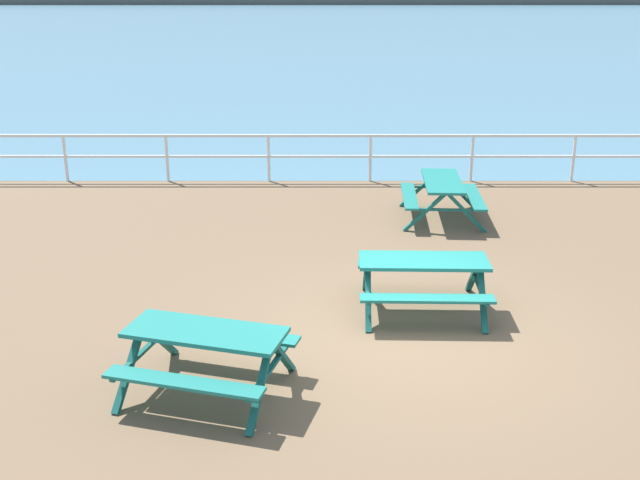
# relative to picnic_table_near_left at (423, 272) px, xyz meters

# --- Properties ---
(ground_plane) EXTENTS (30.00, 24.00, 0.20)m
(ground_plane) POSITION_rel_picnic_table_near_left_xyz_m (-0.31, -0.70, -0.68)
(ground_plane) COLOR brown
(sea_band) EXTENTS (142.00, 90.00, 0.01)m
(sea_band) POSITION_rel_picnic_table_near_left_xyz_m (-0.31, 52.05, -0.58)
(sea_band) COLOR teal
(sea_band) RESTS_ON ground
(distant_shoreline) EXTENTS (142.00, 6.00, 1.80)m
(distant_shoreline) POSITION_rel_picnic_table_near_left_xyz_m (-0.31, 95.05, -0.58)
(distant_shoreline) COLOR #4C4C47
(distant_shoreline) RESTS_ON ground
(seaward_railing) EXTENTS (23.07, 0.07, 1.08)m
(seaward_railing) POSITION_rel_picnic_table_near_left_xyz_m (-0.31, 7.05, 0.18)
(seaward_railing) COLOR white
(seaward_railing) RESTS_ON ground
(picnic_table_near_left) EXTENTS (1.84, 1.58, 0.80)m
(picnic_table_near_left) POSITION_rel_picnic_table_near_left_xyz_m (0.00, 0.00, 0.00)
(picnic_table_near_left) COLOR #1E7A70
(picnic_table_near_left) RESTS_ON ground
(picnic_table_near_right) EXTENTS (1.63, 1.88, 0.80)m
(picnic_table_near_right) POSITION_rel_picnic_table_near_left_xyz_m (0.90, 4.26, 0.00)
(picnic_table_near_right) COLOR #1E7A70
(picnic_table_near_right) RESTS_ON ground
(picnic_table_far_left) EXTENTS (2.14, 1.93, 0.80)m
(picnic_table_far_left) POSITION_rel_picnic_table_near_left_xyz_m (-2.74, -2.23, 0.00)
(picnic_table_far_left) COLOR #1E7A70
(picnic_table_far_left) RESTS_ON ground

